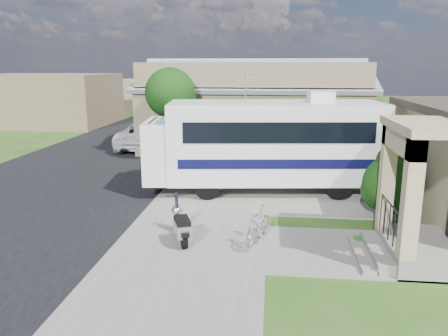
# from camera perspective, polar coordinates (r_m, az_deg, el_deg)

# --- Properties ---
(ground) EXTENTS (120.00, 120.00, 0.00)m
(ground) POSITION_cam_1_polar(r_m,az_deg,el_deg) (12.59, 1.02, -8.43)
(ground) COLOR #1D4412
(street_slab) EXTENTS (9.00, 80.00, 0.02)m
(street_slab) POSITION_cam_1_polar(r_m,az_deg,el_deg) (23.74, -14.98, 1.51)
(street_slab) COLOR black
(street_slab) RESTS_ON ground
(sidewalk_slab) EXTENTS (4.00, 80.00, 0.06)m
(sidewalk_slab) POSITION_cam_1_polar(r_m,az_deg,el_deg) (22.24, 0.84, 1.25)
(sidewalk_slab) COLOR slate
(sidewalk_slab) RESTS_ON ground
(driveway_slab) EXTENTS (7.00, 6.00, 0.05)m
(driveway_slab) POSITION_cam_1_polar(r_m,az_deg,el_deg) (16.81, 7.56, -2.85)
(driveway_slab) COLOR slate
(driveway_slab) RESTS_ON ground
(walk_slab) EXTENTS (4.00, 3.00, 0.05)m
(walk_slab) POSITION_cam_1_polar(r_m,az_deg,el_deg) (11.78, 15.50, -10.40)
(walk_slab) COLOR slate
(walk_slab) RESTS_ON ground
(warehouse) EXTENTS (12.50, 8.40, 5.04)m
(warehouse) POSITION_cam_1_polar(r_m,az_deg,el_deg) (25.78, 3.94, 7.28)
(warehouse) COLOR #736548
(warehouse) RESTS_ON ground
(distant_bldg_far) EXTENTS (10.00, 8.00, 4.00)m
(distant_bldg_far) POSITION_cam_1_polar(r_m,az_deg,el_deg) (38.29, -22.11, 8.31)
(distant_bldg_far) COLOR brown
(distant_bldg_far) RESTS_ON ground
(distant_bldg_near) EXTENTS (8.00, 7.00, 3.20)m
(distant_bldg_near) POSITION_cam_1_polar(r_m,az_deg,el_deg) (48.49, -13.23, 9.29)
(distant_bldg_near) COLOR #736548
(distant_bldg_near) RESTS_ON ground
(street_tree_a) EXTENTS (2.44, 2.40, 4.58)m
(street_tree_a) POSITION_cam_1_polar(r_m,az_deg,el_deg) (21.29, -6.72, 9.37)
(street_tree_a) COLOR black
(street_tree_a) RESTS_ON ground
(street_tree_b) EXTENTS (2.44, 2.40, 4.73)m
(street_tree_b) POSITION_cam_1_polar(r_m,az_deg,el_deg) (31.10, -2.56, 10.91)
(street_tree_b) COLOR black
(street_tree_b) RESTS_ON ground
(street_tree_c) EXTENTS (2.44, 2.40, 4.42)m
(street_tree_c) POSITION_cam_1_polar(r_m,az_deg,el_deg) (40.02, -0.55, 11.02)
(street_tree_c) COLOR black
(street_tree_c) RESTS_ON ground
(motorhome) EXTENTS (8.83, 3.64, 4.40)m
(motorhome) POSITION_cam_1_polar(r_m,az_deg,el_deg) (16.28, 5.43, 3.41)
(motorhome) COLOR silver
(motorhome) RESTS_ON ground
(shrub) EXTENTS (1.92, 1.83, 2.35)m
(shrub) POSITION_cam_1_polar(r_m,az_deg,el_deg) (14.29, 21.22, -1.63)
(shrub) COLOR black
(shrub) RESTS_ON ground
(scooter) EXTENTS (0.91, 1.70, 1.16)m
(scooter) POSITION_cam_1_polar(r_m,az_deg,el_deg) (11.76, -5.64, -7.43)
(scooter) COLOR black
(scooter) RESTS_ON ground
(bicycle) EXTENTS (1.01, 1.71, 0.99)m
(bicycle) POSITION_cam_1_polar(r_m,az_deg,el_deg) (11.62, 4.38, -7.75)
(bicycle) COLOR #B0B2B8
(bicycle) RESTS_ON ground
(pickup_truck) EXTENTS (2.52, 5.45, 1.51)m
(pickup_truck) POSITION_cam_1_polar(r_m,az_deg,el_deg) (25.63, -9.96, 4.30)
(pickup_truck) COLOR white
(pickup_truck) RESTS_ON ground
(van) EXTENTS (3.37, 6.86, 1.92)m
(van) POSITION_cam_1_polar(r_m,az_deg,el_deg) (32.61, -7.02, 6.64)
(van) COLOR white
(van) RESTS_ON ground
(garden_hose) EXTENTS (0.36, 0.36, 0.16)m
(garden_hose) POSITION_cam_1_polar(r_m,az_deg,el_deg) (12.32, 17.31, -9.17)
(garden_hose) COLOR #176814
(garden_hose) RESTS_ON ground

